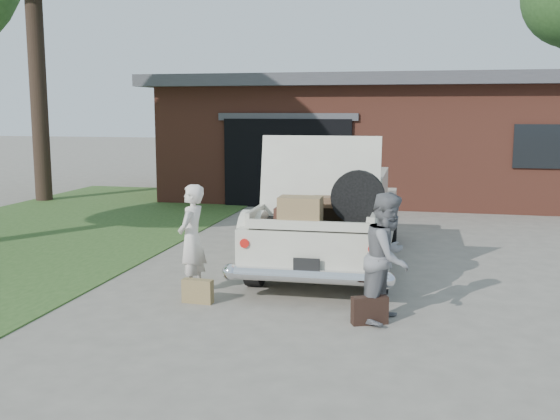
# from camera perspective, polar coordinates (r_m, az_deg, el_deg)

# --- Properties ---
(ground) EXTENTS (90.00, 90.00, 0.00)m
(ground) POSITION_cam_1_polar(r_m,az_deg,el_deg) (8.45, -0.91, -8.00)
(ground) COLOR gray
(ground) RESTS_ON ground
(grass_strip) EXTENTS (6.00, 16.00, 0.02)m
(grass_strip) POSITION_cam_1_polar(r_m,az_deg,el_deg) (13.38, -21.18, -2.28)
(grass_strip) COLOR #2D4C1E
(grass_strip) RESTS_ON ground
(house) EXTENTS (12.80, 7.80, 3.30)m
(house) POSITION_cam_1_polar(r_m,az_deg,el_deg) (19.37, 10.09, 6.38)
(house) COLOR brown
(house) RESTS_ON ground
(sedan) EXTENTS (2.06, 5.08, 2.08)m
(sedan) POSITION_cam_1_polar(r_m,az_deg,el_deg) (10.46, 4.59, -0.58)
(sedan) COLOR beige
(sedan) RESTS_ON ground
(woman_left) EXTENTS (0.37, 0.55, 1.46)m
(woman_left) POSITION_cam_1_polar(r_m,az_deg,el_deg) (8.81, -7.69, -2.50)
(woman_left) COLOR silver
(woman_left) RESTS_ON ground
(woman_right) EXTENTS (0.76, 0.87, 1.51)m
(woman_right) POSITION_cam_1_polar(r_m,az_deg,el_deg) (7.64, 9.40, -4.09)
(woman_right) COLOR slate
(woman_right) RESTS_ON ground
(suitcase_left) EXTENTS (0.40, 0.15, 0.31)m
(suitcase_left) POSITION_cam_1_polar(r_m,az_deg,el_deg) (8.44, -7.18, -7.02)
(suitcase_left) COLOR olive
(suitcase_left) RESTS_ON ground
(suitcase_right) EXTENTS (0.43, 0.29, 0.32)m
(suitcase_right) POSITION_cam_1_polar(r_m,az_deg,el_deg) (7.65, 7.81, -8.65)
(suitcase_right) COLOR black
(suitcase_right) RESTS_ON ground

